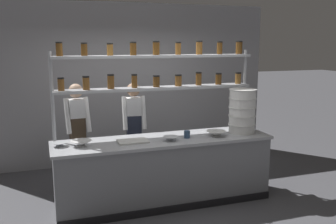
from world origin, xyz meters
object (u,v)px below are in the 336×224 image
Objects in this scene: chef_left at (78,130)px; prep_bowl_center_back at (216,134)px; spice_shelf_unit at (157,75)px; container_stack at (242,111)px; chef_center at (134,127)px; prep_bowl_center_front at (171,139)px; prep_bowl_near_right at (81,143)px; prep_bowl_near_left at (59,145)px; serving_cup_front at (187,134)px; cutting_board at (133,141)px.

chef_left reaches higher than prep_bowl_center_back.
spice_shelf_unit reaches higher than container_stack.
chef_center is (0.86, -0.02, -0.01)m from chef_left.
prep_bowl_near_right is at bearing 174.63° from prep_bowl_center_front.
prep_bowl_near_left is 1.45m from prep_bowl_center_front.
prep_bowl_near_right is (-1.85, 0.09, -0.00)m from prep_bowl_center_back.
container_stack is 2.58m from prep_bowl_near_left.
prep_bowl_center_back is 2.71× the size of serving_cup_front.
spice_shelf_unit is 1.64m from prep_bowl_near_left.
prep_bowl_near_right is at bearing -15.48° from prep_bowl_near_left.
spice_shelf_unit is 4.51× the size of container_stack.
prep_bowl_near_left is at bearing -168.80° from spice_shelf_unit.
prep_bowl_center_back is 1.02× the size of prep_bowl_near_right.
prep_bowl_near_right reaches higher than prep_bowl_center_front.
prep_bowl_near_right is at bearing 178.27° from serving_cup_front.
chef_left is at bearing -174.72° from chef_center.
chef_center reaches higher than prep_bowl_center_front.
container_stack reaches higher than prep_bowl_near_right.
prep_bowl_center_front is 1.18m from prep_bowl_near_right.
prep_bowl_near_left is 0.69× the size of prep_bowl_center_back.
container_stack reaches higher than serving_cup_front.
chef_center is 1.67m from container_stack.
spice_shelf_unit reaches higher than chef_center.
chef_left is 6.02× the size of prep_bowl_near_right.
spice_shelf_unit reaches higher than prep_bowl_near_right.
prep_bowl_center_front is 0.27m from serving_cup_front.
prep_bowl_center_back is (-0.45, -0.08, -0.28)m from container_stack.
prep_bowl_center_front is at bearing -7.28° from prep_bowl_near_left.
cutting_board is (-0.46, -0.37, -0.84)m from spice_shelf_unit.
prep_bowl_near_right is (-1.17, 0.11, 0.01)m from prep_bowl_center_front.
cutting_board is at bearing 170.16° from prep_bowl_center_front.
spice_shelf_unit is 0.94m from serving_cup_front.
prep_bowl_near_left is 1.88× the size of serving_cup_front.
prep_bowl_center_back is at bearing 2.00° from prep_bowl_center_front.
spice_shelf_unit is 1.17m from prep_bowl_center_back.
serving_cup_front is (-0.87, -0.04, -0.27)m from container_stack.
prep_bowl_near_right is at bearing -98.49° from chef_left.
container_stack reaches higher than prep_bowl_center_back.
prep_bowl_near_right is at bearing 178.05° from cutting_board.
cutting_board is 0.67m from prep_bowl_near_right.
prep_bowl_center_front is at bearing -9.84° from cutting_board.
chef_left reaches higher than prep_bowl_near_left.
prep_bowl_near_left is at bearing 174.11° from cutting_board.
prep_bowl_near_left is at bearing 178.28° from container_stack.
spice_shelf_unit reaches higher than cutting_board.
container_stack is 2.33× the size of prep_bowl_center_back.
spice_shelf_unit is at bearing -57.94° from chef_center.
cutting_board is at bearing -5.89° from prep_bowl_near_left.
chef_left is 1.01× the size of chef_center.
spice_shelf_unit is at bearing 149.28° from prep_bowl_center_back.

